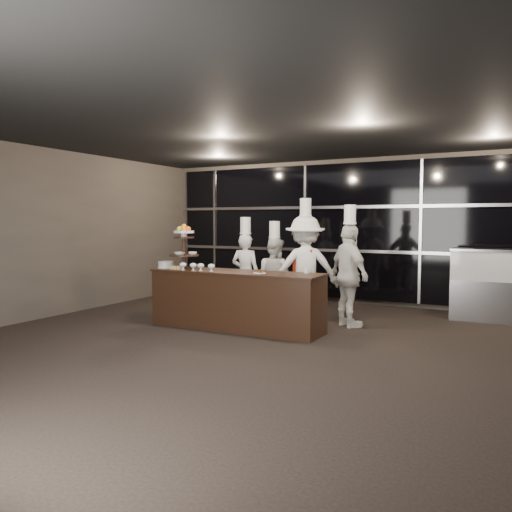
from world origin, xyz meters
The scene contains 14 objects.
room centered at (0.00, 0.00, 1.50)m, with size 10.00×10.00×10.00m.
window_wall centered at (0.00, 4.94, 1.50)m, with size 8.60×0.10×2.80m.
buffet_counter centered at (-1.05, 1.69, 0.47)m, with size 2.84×0.74×0.92m.
display_stand centered at (-2.05, 1.69, 1.34)m, with size 0.48×0.48×0.74m.
compotes centered at (-1.64, 1.47, 1.00)m, with size 0.65×0.11×0.12m.
layer_cake centered at (-2.39, 1.64, 0.97)m, with size 0.30×0.30×0.11m.
pastry_squares centered at (-2.07, 1.52, 0.95)m, with size 0.20×0.13×0.05m.
small_plate centered at (-0.58, 1.59, 0.94)m, with size 0.20×0.20×0.05m.
chef_cup centered at (0.04, 1.94, 0.96)m, with size 0.08×0.08×0.07m, color white.
display_case centered at (2.53, 4.30, 0.69)m, with size 1.37×0.60×1.24m.
chef_a centered at (-1.50, 2.81, 0.78)m, with size 0.56×0.39×1.78m.
chef_b centered at (-0.98, 2.94, 0.72)m, with size 0.78×0.67×1.71m.
chef_c centered at (-0.32, 2.78, 0.91)m, with size 1.34×1.16×2.09m.
chef_d centered at (0.49, 2.67, 0.85)m, with size 1.01×0.95×1.97m.
Camera 1 is at (2.89, -5.09, 1.71)m, focal length 35.00 mm.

